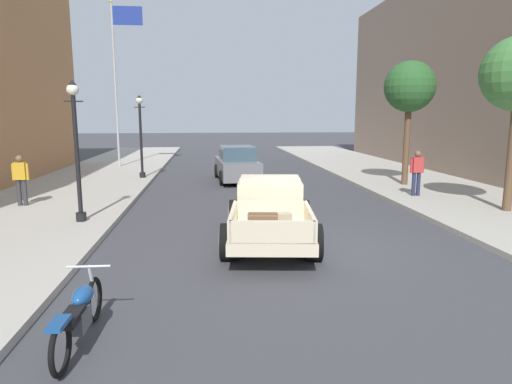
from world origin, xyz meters
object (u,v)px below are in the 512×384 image
object	(u,v)px
street_tree_second	(410,88)
pedestrian_sidewalk_left	(21,177)
street_lamp_far	(141,130)
pedestrian_sidewalk_right	(417,170)
flagpole	(118,66)
car_background_grey	(237,165)
street_lamp_near	(76,141)
motorcycle_parked	(79,314)
hotrod_truck_cream	(270,210)

from	to	relation	value
street_tree_second	pedestrian_sidewalk_left	bearing A→B (deg)	-168.06
street_tree_second	street_lamp_far	bearing A→B (deg)	163.58
pedestrian_sidewalk_right	flagpole	distance (m)	17.35
pedestrian_sidewalk_left	street_lamp_far	world-z (taller)	street_lamp_far
car_background_grey	street_lamp_near	size ratio (longest dim) A/B	1.14
motorcycle_parked	street_tree_second	bearing A→B (deg)	50.66
street_lamp_far	street_lamp_near	bearing A→B (deg)	-92.73
car_background_grey	pedestrian_sidewalk_right	distance (m)	8.29
hotrod_truck_cream	street_tree_second	world-z (taller)	street_tree_second
car_background_grey	flagpole	xyz separation A→B (m)	(-6.27, 5.63, 5.00)
street_lamp_far	street_tree_second	size ratio (longest dim) A/B	0.75
car_background_grey	pedestrian_sidewalk_right	size ratio (longest dim) A/B	2.67
hotrod_truck_cream	pedestrian_sidewalk_left	size ratio (longest dim) A/B	3.08
pedestrian_sidewalk_right	motorcycle_parked	bearing A→B (deg)	-134.01
street_lamp_near	street_tree_second	xyz separation A→B (m)	(11.89, 5.51, 1.80)
flagpole	pedestrian_sidewalk_right	bearing A→B (deg)	-41.51
hotrod_truck_cream	street_lamp_far	xyz separation A→B (m)	(-4.64, 10.81, 1.63)
hotrod_truck_cream	pedestrian_sidewalk_left	xyz separation A→B (m)	(-7.57, 4.39, 0.33)
car_background_grey	street_tree_second	size ratio (longest dim) A/B	0.86
street_lamp_near	street_lamp_far	distance (m)	8.90
pedestrian_sidewalk_left	flagpole	distance (m)	12.44
pedestrian_sidewalk_left	flagpole	bearing A→B (deg)	84.36
flagpole	car_background_grey	bearing A→B (deg)	-41.89
street_lamp_near	street_lamp_far	size ratio (longest dim) A/B	1.00
hotrod_truck_cream	motorcycle_parked	world-z (taller)	hotrod_truck_cream
street_lamp_far	flagpole	distance (m)	6.33
pedestrian_sidewalk_right	street_tree_second	size ratio (longest dim) A/B	0.32
street_lamp_far	street_tree_second	world-z (taller)	street_tree_second
motorcycle_parked	pedestrian_sidewalk_right	distance (m)	13.43
street_lamp_near	pedestrian_sidewalk_right	bearing A→B (deg)	14.40
hotrod_truck_cream	street_tree_second	size ratio (longest dim) A/B	0.99
street_tree_second	flagpole	bearing A→B (deg)	147.61
car_background_grey	flagpole	bearing A→B (deg)	138.11
hotrod_truck_cream	pedestrian_sidewalk_right	world-z (taller)	pedestrian_sidewalk_right
hotrod_truck_cream	street_lamp_near	distance (m)	5.66
hotrod_truck_cream	car_background_grey	distance (m)	10.23
motorcycle_parked	pedestrian_sidewalk_right	xyz separation A→B (m)	(9.32, 9.65, 0.64)
car_background_grey	pedestrian_sidewalk_right	world-z (taller)	pedestrian_sidewalk_right
pedestrian_sidewalk_right	street_lamp_near	xyz separation A→B (m)	(-11.13, -2.86, 1.30)
motorcycle_parked	car_background_grey	bearing A→B (deg)	78.46
pedestrian_sidewalk_right	flagpole	world-z (taller)	flagpole
flagpole	street_lamp_far	bearing A→B (deg)	-70.31
street_lamp_near	street_tree_second	world-z (taller)	street_tree_second
pedestrian_sidewalk_right	street_lamp_far	world-z (taller)	street_lamp_far
pedestrian_sidewalk_right	street_lamp_far	xyz separation A→B (m)	(-10.71, 6.03, 1.30)
pedestrian_sidewalk_left	pedestrian_sidewalk_right	size ratio (longest dim) A/B	1.00
street_lamp_near	street_tree_second	distance (m)	13.23
street_lamp_near	flagpole	bearing A→B (deg)	95.66
street_lamp_far	car_background_grey	bearing A→B (deg)	-7.46
motorcycle_parked	pedestrian_sidewalk_right	size ratio (longest dim) A/B	1.29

